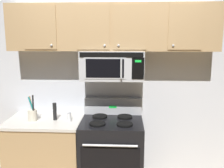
{
  "coord_description": "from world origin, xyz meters",
  "views": [
    {
      "loc": [
        0.16,
        -2.52,
        1.92
      ],
      "look_at": [
        0.0,
        0.49,
        1.35
      ],
      "focal_mm": 40.41,
      "sensor_mm": 36.0,
      "label": 1
    }
  ],
  "objects_px": {
    "pepper_mill": "(55,111)",
    "over_range_microwave": "(112,65)",
    "stove_range": "(112,154)",
    "utensil_crock_cream": "(32,114)",
    "salt_shaker": "(69,117)"
  },
  "relations": [
    {
      "from": "salt_shaker",
      "to": "pepper_mill",
      "type": "height_order",
      "value": "pepper_mill"
    },
    {
      "from": "over_range_microwave",
      "to": "salt_shaker",
      "type": "relative_size",
      "value": 6.83
    },
    {
      "from": "stove_range",
      "to": "over_range_microwave",
      "type": "distance_m",
      "value": 1.11
    },
    {
      "from": "over_range_microwave",
      "to": "utensil_crock_cream",
      "type": "distance_m",
      "value": 1.15
    },
    {
      "from": "pepper_mill",
      "to": "stove_range",
      "type": "bearing_deg",
      "value": -0.49
    },
    {
      "from": "over_range_microwave",
      "to": "pepper_mill",
      "type": "relative_size",
      "value": 3.52
    },
    {
      "from": "stove_range",
      "to": "over_range_microwave",
      "type": "bearing_deg",
      "value": 90.14
    },
    {
      "from": "stove_range",
      "to": "utensil_crock_cream",
      "type": "xyz_separation_m",
      "value": [
        -0.97,
        -0.04,
        0.52
      ]
    },
    {
      "from": "over_range_microwave",
      "to": "salt_shaker",
      "type": "xyz_separation_m",
      "value": [
        -0.52,
        -0.14,
        -0.62
      ]
    },
    {
      "from": "utensil_crock_cream",
      "to": "pepper_mill",
      "type": "height_order",
      "value": "utensil_crock_cream"
    },
    {
      "from": "pepper_mill",
      "to": "over_range_microwave",
      "type": "bearing_deg",
      "value": 8.89
    },
    {
      "from": "stove_range",
      "to": "over_range_microwave",
      "type": "height_order",
      "value": "over_range_microwave"
    },
    {
      "from": "salt_shaker",
      "to": "pepper_mill",
      "type": "relative_size",
      "value": 0.52
    },
    {
      "from": "over_range_microwave",
      "to": "utensil_crock_cream",
      "type": "xyz_separation_m",
      "value": [
        -0.97,
        -0.15,
        -0.59
      ]
    },
    {
      "from": "salt_shaker",
      "to": "utensil_crock_cream",
      "type": "bearing_deg",
      "value": -178.24
    }
  ]
}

